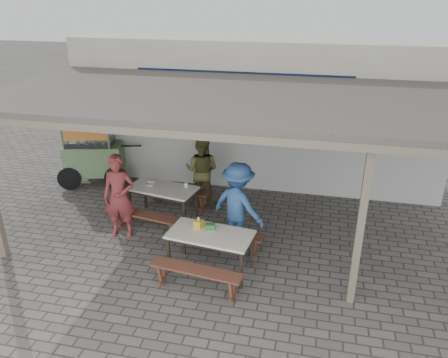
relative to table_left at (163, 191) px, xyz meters
The scene contains 17 objects.
ground 1.89m from the table_left, 33.54° to the right, with size 60.00×60.00×0.00m, color #5E5B55.
back_wall 3.17m from the table_left, 60.55° to the left, with size 9.00×1.28×3.50m.
warung_roof 2.53m from the table_left, ahead, with size 9.00×4.21×2.81m.
table_left is the anchor object (origin of this frame).
bench_left_street 0.75m from the table_left, 99.96° to the right, with size 1.54×0.54×0.45m.
bench_left_wall 0.75m from the table_left, 80.04° to the left, with size 1.54×0.54×0.45m.
table_right 2.13m from the table_left, 47.55° to the right, with size 1.52×0.90×0.75m.
bench_right_street 2.62m from the table_left, 58.32° to the right, with size 1.56×0.46×0.45m.
bench_right_wall 1.81m from the table_left, 31.75° to the right, with size 1.56×0.46×0.45m.
vendor_cart 2.74m from the table_left, 148.99° to the left, with size 1.92×1.17×1.62m.
patron_street_side 1.01m from the table_left, 126.81° to the right, with size 0.62×0.41×1.71m, color maroon.
patron_wall_side 1.11m from the table_left, 56.66° to the left, with size 0.80×0.62×1.64m, color brown.
patron_right_table 1.85m from the table_left, 19.79° to the right, with size 1.09×0.63×1.69m, color #2E5790.
tissue_box 1.86m from the table_left, 49.98° to the right, with size 0.14×0.14×0.14m, color gold.
donation_box 2.02m from the table_left, 45.66° to the right, with size 0.16×0.11×0.11m, color #2F6931.
condiment_jar 0.51m from the table_left, 17.56° to the left, with size 0.08×0.08×0.09m, color silver.
condiment_bowl 0.32m from the table_left, 167.29° to the left, with size 0.20×0.20×0.05m, color white.
Camera 1 is at (1.62, -6.82, 4.62)m, focal length 35.00 mm.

